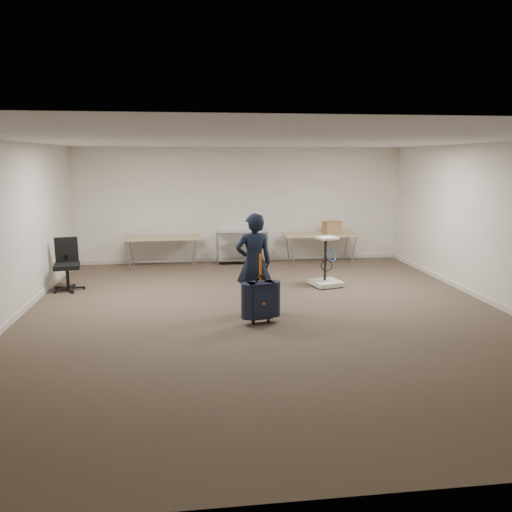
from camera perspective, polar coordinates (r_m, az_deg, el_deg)
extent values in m
plane|color=#46362A|center=(8.22, 1.23, -6.80)|extent=(9.00, 9.00, 0.00)
plane|color=white|center=(12.35, -1.80, 5.83)|extent=(8.00, 0.00, 8.00)
plane|color=white|center=(3.62, 11.87, -7.17)|extent=(8.00, 0.00, 8.00)
plane|color=white|center=(8.32, -27.13, 2.11)|extent=(0.00, 9.00, 9.00)
plane|color=white|center=(9.37, 26.30, 3.04)|extent=(0.00, 9.00, 9.00)
plane|color=silver|center=(7.83, 1.32, 13.10)|extent=(8.00, 8.00, 0.00)
cube|color=beige|center=(12.53, -1.76, -0.33)|extent=(8.00, 0.02, 0.10)
cube|color=beige|center=(8.61, -26.28, -6.80)|extent=(0.02, 9.00, 0.10)
cube|color=beige|center=(9.62, 25.57, -4.94)|extent=(0.02, 9.00, 0.10)
cube|color=tan|center=(11.85, -10.72, 2.08)|extent=(1.80, 0.75, 0.03)
cylinder|color=gray|center=(11.95, -10.62, -0.59)|extent=(1.50, 0.02, 0.02)
cylinder|color=gray|center=(11.69, -14.41, -0.02)|extent=(0.13, 0.04, 0.69)
cylinder|color=gray|center=(11.60, -7.04, 0.16)|extent=(0.13, 0.04, 0.69)
cylinder|color=gray|center=(12.28, -14.07, 0.51)|extent=(0.13, 0.04, 0.69)
cylinder|color=gray|center=(12.19, -7.05, 0.69)|extent=(0.13, 0.04, 0.69)
cube|color=tan|center=(12.22, 7.38, 2.44)|extent=(1.80, 0.75, 0.03)
cylinder|color=gray|center=(12.31, 7.31, -0.15)|extent=(1.50, 0.02, 0.02)
cylinder|color=gray|center=(11.82, 4.17, 0.42)|extent=(0.13, 0.04, 0.69)
cylinder|color=gray|center=(12.20, 11.10, 0.58)|extent=(0.13, 0.04, 0.69)
cylinder|color=gray|center=(12.40, 3.63, 0.93)|extent=(0.13, 0.04, 0.69)
cylinder|color=gray|center=(12.77, 10.26, 1.06)|extent=(0.13, 0.04, 0.69)
cylinder|color=#B9BBC0|center=(11.92, -4.41, 0.76)|extent=(0.02, 0.02, 0.80)
cylinder|color=#B9BBC0|center=(12.03, 1.31, 0.89)|extent=(0.02, 0.02, 0.80)
cylinder|color=#B9BBC0|center=(12.36, -4.51, 1.13)|extent=(0.02, 0.02, 0.80)
cylinder|color=#B9BBC0|center=(12.47, 1.00, 1.25)|extent=(0.02, 0.02, 0.80)
cube|color=#B9BBC0|center=(12.24, -1.64, -0.37)|extent=(1.20, 0.45, 0.02)
cube|color=#B9BBC0|center=(12.17, -1.64, 1.25)|extent=(1.20, 0.45, 0.02)
cube|color=#B9BBC0|center=(12.12, -1.65, 2.78)|extent=(1.20, 0.45, 0.01)
imported|color=black|center=(8.21, -0.25, -0.82)|extent=(0.65, 0.46, 1.66)
cube|color=#161F32|center=(7.73, 0.56, -5.01)|extent=(0.44, 0.32, 0.55)
cube|color=black|center=(7.83, 0.50, -7.02)|extent=(0.39, 0.24, 0.03)
cylinder|color=black|center=(7.79, -0.33, -7.54)|extent=(0.04, 0.08, 0.07)
cylinder|color=black|center=(7.87, 1.42, -7.33)|extent=(0.04, 0.08, 0.07)
torus|color=black|center=(7.65, 0.56, -2.80)|extent=(0.17, 0.06, 0.17)
cube|color=orange|center=(7.62, 0.51, -1.29)|extent=(0.04, 0.01, 0.42)
cylinder|color=black|center=(10.39, -20.65, -3.45)|extent=(0.62, 0.62, 0.09)
cylinder|color=black|center=(10.34, -20.73, -2.32)|extent=(0.06, 0.06, 0.41)
cube|color=black|center=(10.30, -20.81, -1.10)|extent=(0.55, 0.55, 0.08)
cube|color=black|center=(10.46, -20.84, 0.69)|extent=(0.44, 0.13, 0.49)
cube|color=beige|center=(10.15, 8.01, -3.06)|extent=(0.67, 0.67, 0.09)
cylinder|color=black|center=(9.90, 7.11, -3.65)|extent=(0.07, 0.07, 0.04)
cylinder|color=black|center=(10.10, 8.00, -0.34)|extent=(0.05, 0.05, 0.87)
cube|color=beige|center=(9.97, 8.15, 2.05)|extent=(0.45, 0.41, 0.04)
torus|color=blue|center=(9.96, 8.53, 0.12)|extent=(0.30, 0.18, 0.27)
cube|color=#A2694B|center=(12.34, 8.66, 3.27)|extent=(0.44, 0.37, 0.30)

